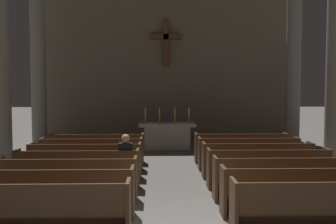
{
  "coord_description": "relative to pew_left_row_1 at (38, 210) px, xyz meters",
  "views": [
    {
      "loc": [
        -0.39,
        -6.41,
        2.47
      ],
      "look_at": [
        0.0,
        7.93,
        1.53
      ],
      "focal_mm": 43.03,
      "sensor_mm": 36.0,
      "label": 1
    }
  ],
  "objects": [
    {
      "name": "column_right_second",
      "position": [
        7.37,
        5.83,
        3.07
      ],
      "size": [
        0.88,
        0.88,
        7.26
      ],
      "color": "gray",
      "rests_on": "ground"
    },
    {
      "name": "pew_left_row_7",
      "position": [
        0.0,
        6.35,
        0.0
      ],
      "size": [
        2.95,
        0.5,
        0.95
      ],
      "color": "brown",
      "rests_on": "ground"
    },
    {
      "name": "pew_left_row_3",
      "position": [
        0.0,
        2.12,
        0.0
      ],
      "size": [
        2.95,
        0.5,
        0.95
      ],
      "color": "brown",
      "rests_on": "ground"
    },
    {
      "name": "pew_left_row_5",
      "position": [
        0.0,
        4.23,
        0.0
      ],
      "size": [
        2.95,
        0.5,
        0.95
      ],
      "color": "brown",
      "rests_on": "ground"
    },
    {
      "name": "altar",
      "position": [
        2.3,
        9.26,
        0.06
      ],
      "size": [
        2.2,
        0.9,
        1.01
      ],
      "color": "#BCB7AD",
      "rests_on": "ground"
    },
    {
      "name": "pew_right_row_7",
      "position": [
        4.59,
        6.35,
        0.0
      ],
      "size": [
        2.95,
        0.5,
        0.95
      ],
      "color": "brown",
      "rests_on": "ground"
    },
    {
      "name": "pew_left_row_6",
      "position": [
        0.0,
        5.29,
        0.0
      ],
      "size": [
        2.95,
        0.5,
        0.95
      ],
      "color": "brown",
      "rests_on": "ground"
    },
    {
      "name": "pew_left_row_4",
      "position": [
        0.0,
        3.17,
        0.0
      ],
      "size": [
        2.95,
        0.5,
        0.95
      ],
      "color": "brown",
      "rests_on": "ground"
    },
    {
      "name": "column_left_third",
      "position": [
        -2.78,
        9.7,
        3.07
      ],
      "size": [
        0.88,
        0.88,
        7.26
      ],
      "color": "gray",
      "rests_on": "ground"
    },
    {
      "name": "pew_right_row_5",
      "position": [
        4.59,
        4.23,
        0.0
      ],
      "size": [
        2.95,
        0.5,
        0.95
      ],
      "color": "brown",
      "rests_on": "ground"
    },
    {
      "name": "pew_left_row_2",
      "position": [
        0.0,
        1.06,
        0.0
      ],
      "size": [
        2.95,
        0.5,
        0.95
      ],
      "color": "brown",
      "rests_on": "ground"
    },
    {
      "name": "lone_worshipper",
      "position": [
        1.16,
        3.21,
        0.22
      ],
      "size": [
        0.32,
        0.43,
        1.32
      ],
      "color": "#26262B",
      "rests_on": "ground"
    },
    {
      "name": "apse_with_cross",
      "position": [
        2.3,
        11.63,
        3.43
      ],
      "size": [
        11.09,
        0.49,
        7.81
      ],
      "color": "#706656",
      "rests_on": "ground"
    },
    {
      "name": "pew_right_row_1",
      "position": [
        4.59,
        0.0,
        0.0
      ],
      "size": [
        2.95,
        0.5,
        0.95
      ],
      "color": "brown",
      "rests_on": "ground"
    },
    {
      "name": "pew_right_row_3",
      "position": [
        4.59,
        2.12,
        0.0
      ],
      "size": [
        2.95,
        0.5,
        0.95
      ],
      "color": "brown",
      "rests_on": "ground"
    },
    {
      "name": "candlestick_inner_left",
      "position": [
        2.0,
        9.26,
        0.72
      ],
      "size": [
        0.16,
        0.16,
        0.6
      ],
      "color": "#B79338",
      "rests_on": "altar"
    },
    {
      "name": "column_right_third",
      "position": [
        7.37,
        9.7,
        3.07
      ],
      "size": [
        0.88,
        0.88,
        7.26
      ],
      "color": "gray",
      "rests_on": "ground"
    },
    {
      "name": "pew_left_row_1",
      "position": [
        0.0,
        0.0,
        0.0
      ],
      "size": [
        2.95,
        0.5,
        0.95
      ],
      "color": "brown",
      "rests_on": "ground"
    },
    {
      "name": "pew_right_row_4",
      "position": [
        4.59,
        3.17,
        0.0
      ],
      "size": [
        2.95,
        0.5,
        0.95
      ],
      "color": "brown",
      "rests_on": "ground"
    },
    {
      "name": "column_left_second",
      "position": [
        -2.78,
        5.83,
        3.07
      ],
      "size": [
        0.88,
        0.88,
        7.26
      ],
      "color": "gray",
      "rests_on": "ground"
    },
    {
      "name": "candlestick_outer_left",
      "position": [
        1.45,
        9.26,
        0.72
      ],
      "size": [
        0.16,
        0.16,
        0.6
      ],
      "color": "#B79338",
      "rests_on": "altar"
    },
    {
      "name": "pew_right_row_6",
      "position": [
        4.59,
        5.29,
        0.0
      ],
      "size": [
        2.95,
        0.5,
        0.95
      ],
      "color": "brown",
      "rests_on": "ground"
    },
    {
      "name": "pew_right_row_2",
      "position": [
        4.59,
        1.06,
        0.0
      ],
      "size": [
        2.95,
        0.5,
        0.95
      ],
      "color": "brown",
      "rests_on": "ground"
    },
    {
      "name": "candlestick_outer_right",
      "position": [
        3.15,
        9.26,
        0.72
      ],
      "size": [
        0.16,
        0.16,
        0.6
      ],
      "color": "#B79338",
      "rests_on": "altar"
    },
    {
      "name": "candlestick_inner_right",
      "position": [
        2.6,
        9.26,
        0.72
      ],
      "size": [
        0.16,
        0.16,
        0.6
      ],
      "color": "#B79338",
      "rests_on": "altar"
    }
  ]
}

